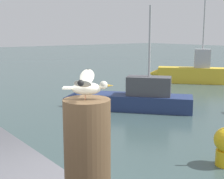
# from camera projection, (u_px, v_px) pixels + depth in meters

# --- Properties ---
(mooring_post) EXTENTS (0.37, 0.37, 0.97)m
(mooring_post) POSITION_uv_depth(u_px,v_px,m) (87.00, 159.00, 2.56)
(mooring_post) COLOR #4C3823
(mooring_post) RESTS_ON harbor_quay
(seagull) EXTENTS (0.60, 0.51, 0.21)m
(seagull) POSITION_uv_depth(u_px,v_px,m) (87.00, 85.00, 2.46)
(seagull) COLOR tan
(seagull) RESTS_ON mooring_post
(boat_navy) EXTENTS (4.49, 3.95, 3.99)m
(boat_navy) POSITION_uv_depth(u_px,v_px,m) (125.00, 98.00, 12.13)
(boat_navy) COLOR navy
(boat_navy) RESTS_ON ground_plane
(boat_yellow) EXTENTS (3.80, 3.37, 5.03)m
(boat_yellow) POSITION_uv_depth(u_px,v_px,m) (188.00, 73.00, 18.38)
(boat_yellow) COLOR yellow
(boat_yellow) RESTS_ON ground_plane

